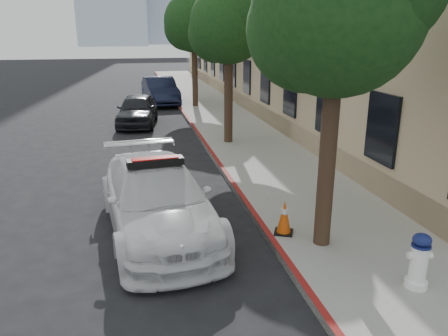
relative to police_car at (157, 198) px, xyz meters
name	(u,v)px	position (x,y,z in m)	size (l,w,h in m)	color
ground	(158,220)	(0.03, 0.54, -0.71)	(120.00, 120.00, 0.00)	black
sidewalk	(224,121)	(3.63, 10.54, -0.64)	(3.20, 50.00, 0.15)	gray
curb_strip	(190,122)	(2.09, 10.54, -0.64)	(0.12, 50.00, 0.15)	maroon
building	(305,10)	(9.23, 15.54, 4.29)	(8.00, 36.00, 10.00)	tan
tree_near	(341,8)	(2.96, -1.47, 3.56)	(2.92, 2.82, 5.62)	black
tree_mid	(230,24)	(2.96, 6.53, 3.45)	(2.77, 2.64, 5.43)	black
tree_far	(194,21)	(2.96, 14.53, 3.67)	(3.10, 3.00, 5.81)	black
police_car	(157,198)	(0.00, 0.00, 0.00)	(2.53, 5.09, 1.57)	silver
parked_car_mid	(137,110)	(-0.15, 10.90, -0.05)	(1.56, 3.89, 1.32)	black
parked_car_far	(160,91)	(1.23, 16.46, 0.03)	(1.57, 4.50, 1.48)	black
fire_hydrant	(419,261)	(3.75, -3.13, -0.13)	(0.38, 0.34, 0.89)	white
traffic_cone	(284,217)	(2.38, -0.92, -0.23)	(0.47, 0.47, 0.68)	black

